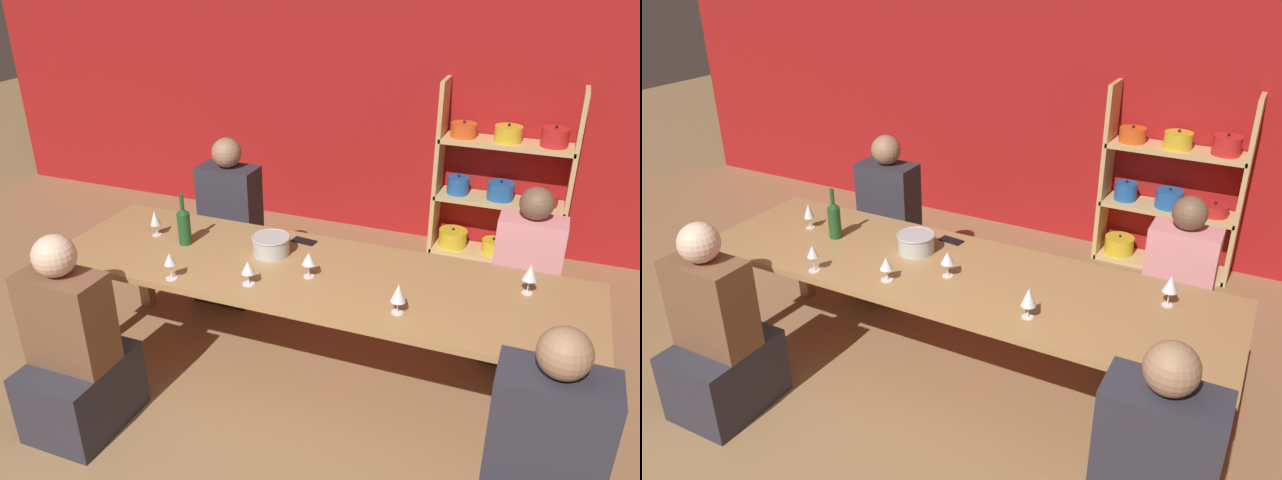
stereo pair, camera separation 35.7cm
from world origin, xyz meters
TOP-DOWN VIEW (x-y plane):
  - wall_back_red at (0.00, 3.83)m, footprint 8.80×0.06m
  - shelf_unit at (0.81, 3.63)m, footprint 1.09×0.30m
  - dining_table at (0.01, 1.49)m, footprint 3.14×0.91m
  - mixing_bowl at (-0.30, 1.60)m, footprint 0.23×0.23m
  - wine_bottle_green at (-0.86, 1.53)m, footprint 0.08×0.08m
  - wine_glass_white_a at (1.17, 1.68)m, footprint 0.08×0.08m
  - wine_glass_empty_a at (-0.69, 1.12)m, footprint 0.07×0.07m
  - wine_glass_white_b at (0.02, 1.42)m, footprint 0.08×0.08m
  - wine_glass_white_c at (-1.10, 1.57)m, footprint 0.07×0.07m
  - wine_glass_empty_b at (-0.26, 1.22)m, footprint 0.08×0.08m
  - wine_glass_red_a at (0.58, 1.24)m, footprint 0.08×0.08m
  - cell_phone at (-0.18, 1.82)m, footprint 0.16×0.09m
  - person_near_a at (-1.05, 0.67)m, footprint 0.45×0.56m
  - person_far_a at (1.14, 2.30)m, footprint 0.41×0.51m
  - person_far_b at (-0.98, 2.30)m, footprint 0.43×0.54m

SIDE VIEW (x-z plane):
  - person_far_a at x=1.14m, z-range -0.16..0.99m
  - person_near_a at x=-1.05m, z-range -0.16..1.00m
  - person_far_b at x=-0.98m, z-range -0.17..1.05m
  - shelf_unit at x=0.81m, z-range -0.13..1.35m
  - dining_table at x=0.01m, z-range 0.31..1.08m
  - cell_phone at x=-0.18m, z-range 0.77..0.78m
  - mixing_bowl at x=-0.30m, z-range 0.77..0.89m
  - wine_glass_empty_b at x=-0.26m, z-range 0.80..0.94m
  - wine_glass_white_b at x=0.02m, z-range 0.80..0.96m
  - wine_glass_red_a at x=0.58m, z-range 0.80..0.97m
  - wine_glass_white_c at x=-1.10m, z-range 0.80..0.97m
  - wine_glass_empty_a at x=-0.69m, z-range 0.81..0.97m
  - wine_glass_white_a at x=1.17m, z-range 0.81..0.98m
  - wine_bottle_green at x=-0.86m, z-range 0.73..1.06m
  - wall_back_red at x=0.00m, z-range 0.00..2.70m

